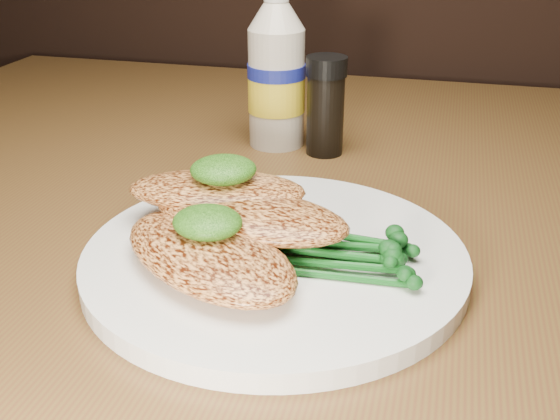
# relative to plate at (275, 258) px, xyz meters

# --- Properties ---
(plate) EXTENTS (0.29, 0.29, 0.01)m
(plate) POSITION_rel_plate_xyz_m (0.00, 0.00, 0.00)
(plate) COLOR white
(plate) RESTS_ON dining_table
(chicken_front) EXTENTS (0.18, 0.16, 0.03)m
(chicken_front) POSITION_rel_plate_xyz_m (-0.04, -0.04, 0.02)
(chicken_front) COLOR #EB974B
(chicken_front) RESTS_ON plate
(chicken_mid) EXTENTS (0.17, 0.11, 0.02)m
(chicken_mid) POSITION_rel_plate_xyz_m (-0.02, 0.01, 0.03)
(chicken_mid) COLOR #EB974B
(chicken_mid) RESTS_ON plate
(chicken_back) EXTENTS (0.15, 0.09, 0.02)m
(chicken_back) POSITION_rel_plate_xyz_m (-0.06, 0.03, 0.04)
(chicken_back) COLOR #EB974B
(chicken_back) RESTS_ON plate
(pesto_front) EXTENTS (0.06, 0.06, 0.02)m
(pesto_front) POSITION_rel_plate_xyz_m (-0.04, -0.03, 0.04)
(pesto_front) COLOR #0F3608
(pesto_front) RESTS_ON chicken_front
(pesto_back) EXTENTS (0.07, 0.06, 0.02)m
(pesto_back) POSITION_rel_plate_xyz_m (-0.05, 0.03, 0.05)
(pesto_back) COLOR #0F3608
(pesto_back) RESTS_ON chicken_back
(broccolini_bundle) EXTENTS (0.16, 0.14, 0.02)m
(broccolini_bundle) POSITION_rel_plate_xyz_m (0.05, -0.01, 0.02)
(broccolini_bundle) COLOR #115017
(broccolini_bundle) RESTS_ON plate
(mayo_bottle) EXTENTS (0.08, 0.08, 0.18)m
(mayo_bottle) POSITION_rel_plate_xyz_m (-0.07, 0.27, 0.08)
(mayo_bottle) COLOR beige
(mayo_bottle) RESTS_ON dining_table
(pepper_grinder) EXTENTS (0.05, 0.05, 0.11)m
(pepper_grinder) POSITION_rel_plate_xyz_m (-0.01, 0.25, 0.05)
(pepper_grinder) COLOR black
(pepper_grinder) RESTS_ON dining_table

